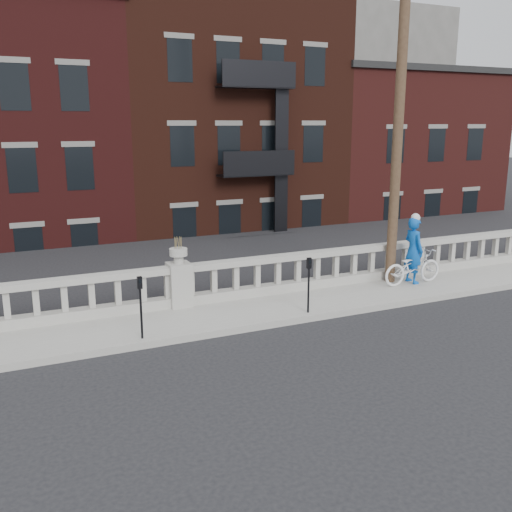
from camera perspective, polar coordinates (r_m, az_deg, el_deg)
The scene contains 10 objects.
ground at distance 11.06m, azimuth -1.38°, elevation -11.55°, with size 120.00×120.00×0.00m, color black.
sidewalk at distance 13.64m, azimuth -6.40°, elevation -6.38°, with size 32.00×2.20×0.15m, color gray.
balustrade at distance 14.33m, azimuth -7.66°, elevation -3.07°, with size 28.00×0.34×1.03m.
planter_pedestal at distance 14.28m, azimuth -7.69°, elevation -2.34°, with size 0.55×0.55×1.76m.
lower_level at distance 32.65m, azimuth -16.87°, elevation 9.16°, with size 80.00×44.00×20.80m.
utility_pole at distance 16.37m, azimuth 14.18°, elevation 14.96°, with size 1.60×0.28×10.00m.
parking_meter_d at distance 12.22m, azimuth -11.47°, elevation -4.36°, with size 0.10×0.09×1.36m.
parking_meter_e at distance 13.65m, azimuth 5.29°, elevation -2.28°, with size 0.10×0.09×1.36m.
bicycle at distance 16.72m, azimuth 15.39°, elevation -1.04°, with size 0.66×1.90×1.00m, color white.
cyclist at distance 16.76m, azimuth 15.47°, elevation 0.57°, with size 0.69×0.45×1.89m, color #0B4FB1.
Camera 1 is at (-3.95, -9.23, 4.64)m, focal length 40.00 mm.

